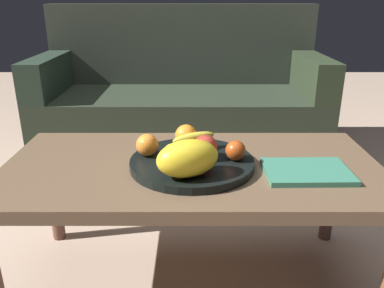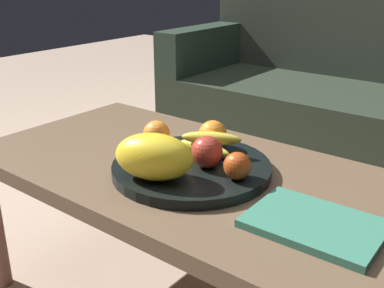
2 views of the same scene
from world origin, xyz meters
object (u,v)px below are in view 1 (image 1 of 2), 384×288
object	(u,v)px
banana_bunch	(190,144)
magazine	(306,171)
coffee_table	(192,177)
orange_left	(186,135)
melon_large_front	(187,158)
apple_left	(235,150)
apple_front	(205,147)
orange_front	(147,145)
couch	(181,105)
fruit_bowl	(192,163)

from	to	relation	value
banana_bunch	magazine	size ratio (longest dim) A/B	0.66
coffee_table	orange_left	xyz separation A→B (m)	(-0.02, 0.09, 0.11)
coffee_table	melon_large_front	distance (m)	0.19
melon_large_front	magazine	distance (m)	0.37
apple_left	coffee_table	bearing A→B (deg)	168.45
melon_large_front	apple_front	distance (m)	0.14
coffee_table	orange_left	distance (m)	0.15
orange_front	magazine	world-z (taller)	orange_front
couch	melon_large_front	size ratio (longest dim) A/B	9.49
couch	melon_large_front	xyz separation A→B (m)	(0.06, -1.39, 0.22)
orange_front	magazine	xyz separation A→B (m)	(0.48, -0.09, -0.05)
orange_front	couch	bearing A→B (deg)	86.61
fruit_bowl	coffee_table	bearing A→B (deg)	93.50
orange_left	apple_front	bearing A→B (deg)	-60.79
coffee_table	apple_front	distance (m)	0.12
couch	orange_front	bearing A→B (deg)	-93.39
melon_large_front	fruit_bowl	bearing A→B (deg)	83.64
apple_front	coffee_table	bearing A→B (deg)	159.22
magazine	coffee_table	bearing A→B (deg)	166.59
coffee_table	orange_front	world-z (taller)	orange_front
couch	orange_front	xyz separation A→B (m)	(-0.07, -1.24, 0.21)
banana_bunch	apple_left	bearing A→B (deg)	-27.35
coffee_table	couch	xyz separation A→B (m)	(-0.07, 1.25, -0.10)
melon_large_front	banana_bunch	distance (m)	0.19
banana_bunch	fruit_bowl	bearing A→B (deg)	-84.99
banana_bunch	orange_front	bearing A→B (deg)	-165.84
coffee_table	magazine	size ratio (longest dim) A/B	4.76
apple_left	magazine	bearing A→B (deg)	-12.96
melon_large_front	magazine	world-z (taller)	melon_large_front
melon_large_front	magazine	xyz separation A→B (m)	(0.35, 0.06, -0.07)
coffee_table	apple_left	distance (m)	0.17
coffee_table	fruit_bowl	size ratio (longest dim) A/B	3.09
couch	banana_bunch	size ratio (longest dim) A/B	10.35
melon_large_front	apple_left	distance (m)	0.19
coffee_table	fruit_bowl	xyz separation A→B (m)	(0.00, -0.02, 0.06)
apple_left	banana_bunch	size ratio (longest dim) A/B	0.38
orange_front	apple_left	bearing A→B (deg)	-7.65
orange_front	coffee_table	bearing A→B (deg)	-3.88
melon_large_front	banana_bunch	size ratio (longest dim) A/B	1.09
couch	fruit_bowl	world-z (taller)	couch
banana_bunch	melon_large_front	bearing A→B (deg)	-92.33
couch	banana_bunch	xyz separation A→B (m)	(0.06, -1.21, 0.20)
apple_left	magazine	xyz separation A→B (m)	(0.21, -0.05, -0.05)
coffee_table	fruit_bowl	bearing A→B (deg)	-86.50
fruit_bowl	banana_bunch	xyz separation A→B (m)	(-0.01, 0.07, 0.04)
orange_left	apple_left	xyz separation A→B (m)	(0.15, -0.12, -0.01)
orange_left	melon_large_front	bearing A→B (deg)	-88.05
couch	fruit_bowl	size ratio (longest dim) A/B	4.42
fruit_bowl	orange_front	world-z (taller)	orange_front
couch	magazine	distance (m)	1.40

